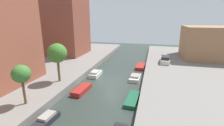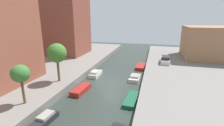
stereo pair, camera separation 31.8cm
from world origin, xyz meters
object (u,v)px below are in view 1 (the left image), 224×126
Objects in this scene: moored_boat_right_4 at (140,66)px; apartment_tower_far at (63,6)px; moored_boat_right_3 at (135,78)px; street_tree_2 at (57,53)px; moored_boat_left_2 at (82,90)px; parked_car at (165,60)px; moored_boat_left_3 at (96,74)px; low_block_right at (206,42)px; street_tree_1 at (21,74)px; moored_boat_right_2 at (132,99)px; moored_boat_left_1 at (46,120)px.

apartment_tower_far is at bearing 166.14° from moored_boat_right_4.
apartment_tower_far is 26.09m from moored_boat_right_3.
street_tree_2 is 6.28m from moored_boat_left_2.
street_tree_2 reaches higher than moored_boat_left_2.
moored_boat_left_3 is at bearing -144.33° from parked_car.
moored_boat_left_3 is (3.58, 5.89, -4.80)m from street_tree_2.
apartment_tower_far reaches higher than moored_boat_right_4.
street_tree_1 is (-25.12, -28.59, -0.21)m from low_block_right.
low_block_right is at bearing 59.07° from moored_boat_right_2.
low_block_right reaches higher than parked_car.
moored_boat_right_3 is (7.10, -0.04, -0.05)m from moored_boat_left_3.
moored_boat_left_3 is 0.77× the size of moored_boat_right_4.
low_block_right is at bearing 48.71° from street_tree_1.
street_tree_2 is at bearing -130.54° from moored_boat_right_4.
apartment_tower_far is at bearing 136.15° from moored_boat_right_2.
moored_boat_left_3 is at bearing 92.38° from moored_boat_left_2.
low_block_right is 37.15m from moored_boat_left_1.
parked_car is 19.62m from moored_boat_left_2.
low_block_right is 3.15× the size of moored_boat_left_3.
street_tree_1 is 1.30× the size of moored_boat_right_3.
moored_boat_left_1 is 0.72× the size of moored_boat_right_2.
street_tree_2 is 12.35m from moored_boat_right_2.
parked_car is (15.90, 21.58, -2.81)m from street_tree_1.
moored_boat_left_3 is at bearing 135.83° from moored_boat_right_2.
street_tree_1 is 1.02× the size of moored_boat_right_4.
moored_boat_left_1 is 15.74m from moored_boat_right_3.
moored_boat_right_3 is (10.68, 12.70, -4.05)m from street_tree_1.
apartment_tower_far is 25.70m from moored_boat_left_2.
parked_car is 26.06m from moored_boat_left_1.
moored_boat_left_2 is at bearing -133.43° from low_block_right.
parked_car reaches higher than moored_boat_right_4.
moored_boat_left_3 is (-12.31, -8.84, -1.18)m from parked_car.
moored_boat_left_2 is at bearing -87.62° from moored_boat_left_3.
street_tree_1 reaches higher than moored_boat_left_1.
parked_car is at bearing 35.67° from moored_boat_left_3.
moored_boat_left_2 is at bearing -55.44° from apartment_tower_far.
parked_car is 1.42× the size of moored_boat_left_3.
street_tree_1 is at bearing 159.57° from moored_boat_left_1.
street_tree_1 is (8.88, -24.63, -8.41)m from apartment_tower_far.
street_tree_1 is 1.43× the size of moored_boat_left_1.
moored_boat_left_1 is (-12.45, -22.86, -1.24)m from parked_car.
low_block_right reaches higher than moored_boat_right_3.
apartment_tower_far is 5.45× the size of moored_boat_right_4.
apartment_tower_far reaches higher than moored_boat_right_3.
moored_boat_right_4 is at bearing -147.84° from low_block_right.
street_tree_2 is 8.40m from moored_boat_left_3.
low_block_right is 21.89m from moored_boat_right_3.
moored_boat_left_3 reaches higher than moored_boat_right_4.
moored_boat_right_2 is 1.27× the size of moored_boat_right_3.
street_tree_2 is 1.83× the size of moored_boat_left_1.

